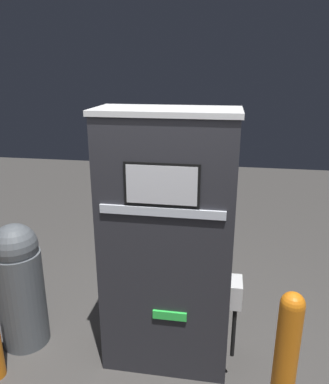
{
  "coord_description": "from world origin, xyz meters",
  "views": [
    {
      "loc": [
        0.41,
        -2.39,
        2.4
      ],
      "look_at": [
        0.0,
        0.12,
        1.55
      ],
      "focal_mm": 35.0,
      "sensor_mm": 36.0,
      "label": 1
    }
  ],
  "objects": [
    {
      "name": "gas_pump",
      "position": [
        0.0,
        0.23,
        1.07
      ],
      "size": [
        1.12,
        0.5,
        2.13
      ],
      "color": "#28282D",
      "rests_on": "ground_plane"
    },
    {
      "name": "safety_bollard",
      "position": [
        0.86,
        -0.37,
        0.59
      ],
      "size": [
        0.15,
        0.15,
        1.12
      ],
      "color": "orange",
      "rests_on": "ground_plane"
    },
    {
      "name": "ground_plane",
      "position": [
        0.0,
        0.0,
        0.0
      ],
      "size": [
        14.0,
        14.0,
        0.0
      ],
      "primitive_type": "plane",
      "color": "#423F3D"
    },
    {
      "name": "trash_bin",
      "position": [
        -1.31,
        0.22,
        0.59
      ],
      "size": [
        0.41,
        0.41,
        1.16
      ],
      "color": "#51565B",
      "rests_on": "ground_plane"
    }
  ]
}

